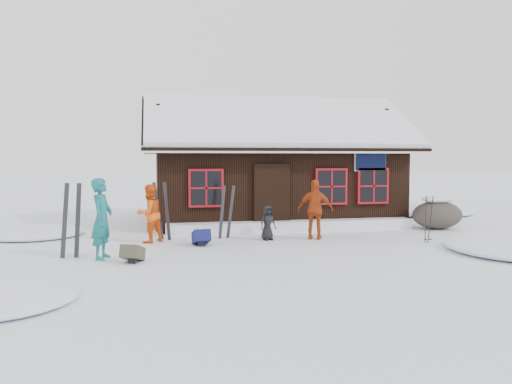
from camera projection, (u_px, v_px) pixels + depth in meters
ground at (260, 246)px, 12.66m from camera, size 120.00×120.00×0.00m
mountain_hut at (272, 176)px, 17.72m from camera, size 8.90×6.09×4.42m
snow_drift at (292, 226)px, 15.15m from camera, size 7.60×0.60×0.35m
snow_mounds at (301, 233)px, 14.81m from camera, size 20.60×13.20×0.48m
skier_teal at (102, 219)px, 11.04m from camera, size 0.59×0.74×1.80m
skier_orange_left at (149, 214)px, 13.17m from camera, size 0.95×0.93×1.55m
skier_orange_right at (315, 210)px, 13.69m from camera, size 1.04×0.74×1.65m
skier_crouched at (268, 223)px, 13.57m from camera, size 0.53×0.43×0.94m
boulder at (437, 214)px, 15.70m from camera, size 1.60×1.20×0.93m
ski_pair_left at (71, 222)px, 11.14m from camera, size 0.51×0.15×1.74m
ski_pair_mid at (163, 212)px, 13.66m from camera, size 0.49×0.29×1.63m
ski_pair_right at (226, 213)px, 13.90m from camera, size 0.50×0.15×1.53m
ski_poles at (428, 220)px, 13.21m from camera, size 0.23×0.11×1.28m
backpack_blue at (201, 240)px, 12.79m from camera, size 0.46×0.58×0.30m
backpack_olive at (133, 256)px, 10.71m from camera, size 0.54×0.62×0.28m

